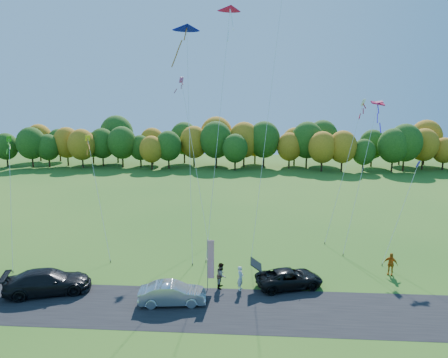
# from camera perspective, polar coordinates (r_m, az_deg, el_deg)

# --- Properties ---
(ground) EXTENTS (160.00, 160.00, 0.00)m
(ground) POSITION_cam_1_polar(r_m,az_deg,el_deg) (31.74, -0.75, -14.57)
(ground) COLOR #255917
(asphalt_strip) EXTENTS (90.00, 6.00, 0.01)m
(asphalt_strip) POSITION_cam_1_polar(r_m,az_deg,el_deg) (28.19, -1.44, -18.02)
(asphalt_strip) COLOR black
(asphalt_strip) RESTS_ON ground
(tree_line) EXTENTS (116.00, 12.00, 10.00)m
(tree_line) POSITION_cam_1_polar(r_m,az_deg,el_deg) (84.74, 2.23, 1.46)
(tree_line) COLOR #1E4711
(tree_line) RESTS_ON ground
(black_suv) EXTENTS (5.46, 3.66, 1.39)m
(black_suv) POSITION_cam_1_polar(r_m,az_deg,el_deg) (31.16, 9.31, -13.81)
(black_suv) COLOR black
(black_suv) RESTS_ON ground
(silver_sedan) EXTENTS (4.74, 2.16, 1.51)m
(silver_sedan) POSITION_cam_1_polar(r_m,az_deg,el_deg) (28.66, -7.38, -15.91)
(silver_sedan) COLOR #AEAEB3
(silver_sedan) RESTS_ON ground
(dark_truck_a) EXTENTS (6.42, 4.15, 1.73)m
(dark_truck_a) POSITION_cam_1_polar(r_m,az_deg,el_deg) (32.48, -23.85, -13.25)
(dark_truck_a) COLOR black
(dark_truck_a) RESTS_ON ground
(person_tailgate_a) EXTENTS (0.61, 0.76, 1.81)m
(person_tailgate_a) POSITION_cam_1_polar(r_m,az_deg,el_deg) (30.33, 2.36, -13.95)
(person_tailgate_a) COLOR silver
(person_tailgate_a) RESTS_ON ground
(person_tailgate_b) EXTENTS (0.84, 1.01, 1.90)m
(person_tailgate_b) POSITION_cam_1_polar(r_m,az_deg,el_deg) (30.64, -0.38, -13.58)
(person_tailgate_b) COLOR gray
(person_tailgate_b) RESTS_ON ground
(person_east) EXTENTS (1.15, 0.90, 1.83)m
(person_east) POSITION_cam_1_polar(r_m,az_deg,el_deg) (35.33, 22.70, -11.13)
(person_east) COLOR #B95A11
(person_east) RESTS_ON ground
(feather_flag) EXTENTS (0.52, 0.09, 3.92)m
(feather_flag) POSITION_cam_1_polar(r_m,az_deg,el_deg) (29.74, -2.01, -11.34)
(feather_flag) COLOR #999999
(feather_flag) RESTS_ON ground
(kite_delta_blue) EXTENTS (2.93, 9.74, 22.41)m
(kite_delta_blue) POSITION_cam_1_polar(r_m,az_deg,el_deg) (36.85, -5.02, 7.10)
(kite_delta_blue) COLOR #4C3F33
(kite_delta_blue) RESTS_ON ground
(kite_parafoil_orange) EXTENTS (5.43, 13.30, 31.64)m
(kite_parafoil_orange) POSITION_cam_1_polar(r_m,az_deg,el_deg) (39.24, 6.89, 13.69)
(kite_parafoil_orange) COLOR #4C3F33
(kite_parafoil_orange) RESTS_ON ground
(kite_delta_red) EXTENTS (2.82, 9.59, 24.06)m
(kite_delta_red) POSITION_cam_1_polar(r_m,az_deg,el_deg) (37.22, -0.68, 8.29)
(kite_delta_red) COLOR #4C3F33
(kite_delta_red) RESTS_ON ground
(kite_parafoil_rainbow) EXTENTS (5.96, 8.17, 14.17)m
(kite_parafoil_rainbow) POSITION_cam_1_polar(r_m,az_deg,el_deg) (40.76, 19.09, 0.80)
(kite_parafoil_rainbow) COLOR #4C3F33
(kite_parafoil_rainbow) RESTS_ON ground
(kite_diamond_yellow) EXTENTS (3.90, 5.38, 10.97)m
(kite_diamond_yellow) POSITION_cam_1_polar(r_m,az_deg,el_deg) (37.91, -17.51, -2.37)
(kite_diamond_yellow) COLOR #4C3F33
(kite_diamond_yellow) RESTS_ON ground
(kite_diamond_green) EXTENTS (2.86, 5.51, 10.99)m
(kite_diamond_green) POSITION_cam_1_polar(r_m,az_deg,el_deg) (38.71, -28.17, -2.81)
(kite_diamond_green) COLOR #4C3F33
(kite_diamond_green) RESTS_ON ground
(kite_diamond_white) EXTENTS (5.13, 6.69, 14.43)m
(kite_diamond_white) POSITION_cam_1_polar(r_m,az_deg,el_deg) (42.55, 16.88, 1.31)
(kite_diamond_white) COLOR #4C3F33
(kite_diamond_white) RESTS_ON ground
(kite_diamond_pink) EXTENTS (4.35, 8.85, 16.77)m
(kite_diamond_pink) POSITION_cam_1_polar(r_m,az_deg,el_deg) (41.45, -4.31, 3.20)
(kite_diamond_pink) COLOR #4C3F33
(kite_diamond_pink) RESTS_ON ground
(kite_diamond_blue_low) EXTENTS (3.93, 3.44, 8.87)m
(kite_diamond_blue_low) POSITION_cam_1_polar(r_m,az_deg,el_deg) (37.83, 23.91, -4.48)
(kite_diamond_blue_low) COLOR #4C3F33
(kite_diamond_blue_low) RESTS_ON ground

